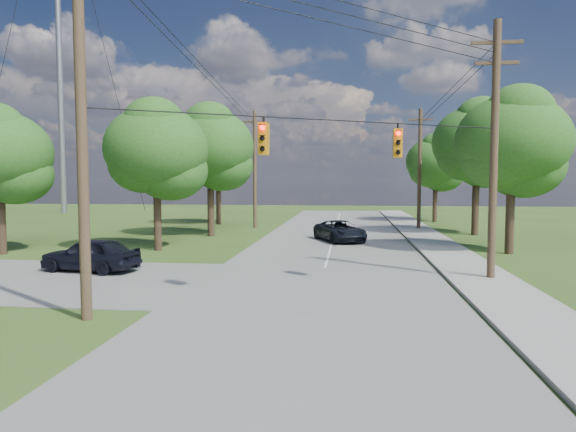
# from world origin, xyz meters

# --- Properties ---
(ground) EXTENTS (140.00, 140.00, 0.00)m
(ground) POSITION_xyz_m (0.00, 0.00, 0.00)
(ground) COLOR #304E1A
(ground) RESTS_ON ground
(main_road) EXTENTS (10.00, 100.00, 0.03)m
(main_road) POSITION_xyz_m (2.00, 5.00, 0.01)
(main_road) COLOR gray
(main_road) RESTS_ON ground
(sidewalk_east) EXTENTS (2.60, 100.00, 0.12)m
(sidewalk_east) POSITION_xyz_m (8.70, 5.00, 0.06)
(sidewalk_east) COLOR gray
(sidewalk_east) RESTS_ON ground
(pole_sw) EXTENTS (2.00, 0.32, 12.00)m
(pole_sw) POSITION_xyz_m (-4.60, 0.40, 6.23)
(pole_sw) COLOR brown
(pole_sw) RESTS_ON ground
(pole_ne) EXTENTS (2.00, 0.32, 10.50)m
(pole_ne) POSITION_xyz_m (8.90, 8.00, 5.47)
(pole_ne) COLOR brown
(pole_ne) RESTS_ON ground
(pole_north_e) EXTENTS (2.00, 0.32, 10.00)m
(pole_north_e) POSITION_xyz_m (8.90, 30.00, 5.13)
(pole_north_e) COLOR brown
(pole_north_e) RESTS_ON ground
(pole_north_w) EXTENTS (2.00, 0.32, 10.00)m
(pole_north_w) POSITION_xyz_m (-5.00, 30.00, 5.13)
(pole_north_w) COLOR brown
(pole_north_w) RESTS_ON ground
(power_lines) EXTENTS (13.93, 29.62, 4.93)m
(power_lines) POSITION_xyz_m (1.50, 11.54, 9.15)
(power_lines) COLOR black
(power_lines) RESTS_ON ground
(traffic_signals) EXTENTS (4.91, 3.27, 1.05)m
(traffic_signals) POSITION_xyz_m (2.55, 4.43, 5.50)
(traffic_signals) COLOR orange
(traffic_signals) RESTS_ON ground
(radio_mast) EXTENTS (0.70, 0.70, 45.00)m
(radio_mast) POSITION_xyz_m (-32.00, 46.00, 22.50)
(radio_mast) COLOR gray
(radio_mast) RESTS_ON ground
(tree_w_near) EXTENTS (6.00, 6.00, 8.40)m
(tree_w_near) POSITION_xyz_m (-8.00, 15.00, 5.92)
(tree_w_near) COLOR #422F21
(tree_w_near) RESTS_ON ground
(tree_w_mid) EXTENTS (6.40, 6.40, 9.22)m
(tree_w_mid) POSITION_xyz_m (-7.00, 23.00, 6.58)
(tree_w_mid) COLOR #422F21
(tree_w_mid) RESTS_ON ground
(tree_w_far) EXTENTS (6.00, 6.00, 8.73)m
(tree_w_far) POSITION_xyz_m (-9.00, 33.00, 6.25)
(tree_w_far) COLOR #422F21
(tree_w_far) RESTS_ON ground
(tree_e_near) EXTENTS (6.20, 6.20, 8.81)m
(tree_e_near) POSITION_xyz_m (12.00, 16.00, 6.25)
(tree_e_near) COLOR #422F21
(tree_e_near) RESTS_ON ground
(tree_e_mid) EXTENTS (6.60, 6.60, 9.64)m
(tree_e_mid) POSITION_xyz_m (12.50, 26.00, 6.91)
(tree_e_mid) COLOR #422F21
(tree_e_mid) RESTS_ON ground
(tree_e_far) EXTENTS (5.80, 5.80, 8.32)m
(tree_e_far) POSITION_xyz_m (11.50, 38.00, 5.92)
(tree_e_far) COLOR #422F21
(tree_e_far) RESTS_ON ground
(car_cross_dark) EXTENTS (4.68, 2.50, 1.52)m
(car_cross_dark) POSITION_xyz_m (-8.41, 7.89, 0.79)
(car_cross_dark) COLOR black
(car_cross_dark) RESTS_ON cross_road
(car_main_north) EXTENTS (4.07, 5.47, 1.38)m
(car_main_north) POSITION_xyz_m (2.50, 20.66, 0.72)
(car_main_north) COLOR black
(car_main_north) RESTS_ON main_road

